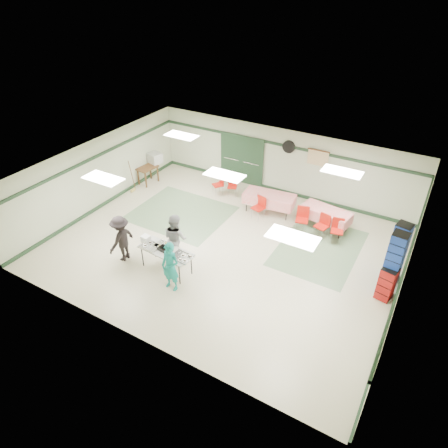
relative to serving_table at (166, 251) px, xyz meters
The scene contains 42 objects.
floor 2.27m from the serving_table, 64.33° to the left, with size 11.00×11.00×0.00m, color beige.
ceiling 2.93m from the serving_table, 64.33° to the left, with size 11.00×11.00×0.00m, color white.
wall_back 6.54m from the serving_table, 81.75° to the left, with size 11.00×11.00×0.00m, color #B8BFA3.
wall_front 2.80m from the serving_table, 69.93° to the right, with size 11.00×11.00×0.00m, color #B8BFA3.
wall_left 5.00m from the serving_table, 156.95° to the left, with size 9.00×9.00×0.00m, color #B8BFA3.
wall_right 6.75m from the serving_table, 16.81° to the left, with size 9.00×9.00×0.00m, color #B8BFA3.
trim_back 6.62m from the serving_table, 81.72° to the left, with size 11.00×0.06×0.10m, color #1E3823.
baseboard_back 6.51m from the serving_table, 81.72° to the left, with size 11.00×0.06×0.12m, color #1E3823.
trim_left 5.11m from the serving_table, 156.81° to the left, with size 9.00×0.06×0.10m, color #1E3823.
baseboard_left 4.98m from the serving_table, 156.81° to the left, with size 9.00×0.06×0.12m, color #1E3823.
trim_right 6.82m from the serving_table, 16.88° to the left, with size 9.00×0.06×0.10m, color #1E3823.
baseboard_right 6.72m from the serving_table, 16.88° to the left, with size 9.00×0.06×0.12m, color #1E3823.
green_patch_a 3.41m from the serving_table, 118.02° to the left, with size 3.50×3.00×0.01m, color gray.
green_patch_b 5.13m from the serving_table, 42.68° to the left, with size 2.50×3.50×0.01m, color gray.
double_door_left 6.52m from the serving_table, 101.22° to the left, with size 0.90×0.06×2.10m, color gray.
double_door_right 6.40m from the serving_table, 92.84° to the left, with size 0.90×0.06×2.10m, color gray.
door_frame 6.42m from the serving_table, 97.13° to the left, with size 2.00×0.03×2.15m, color #1E3823.
wall_fan 6.64m from the serving_table, 79.06° to the left, with size 0.50×0.50×0.10m, color black.
scroll_banner 6.93m from the serving_table, 69.13° to the left, with size 0.80×0.02×0.60m, color beige.
serving_table is the anchor object (origin of this frame).
sheet_tray_right 0.63m from the serving_table, ahead, with size 0.63×0.48×0.02m, color silver.
sheet_tray_mid 0.22m from the serving_table, 144.41° to the left, with size 0.54×0.41×0.02m, color silver.
sheet_tray_left 0.52m from the serving_table, behind, with size 0.58×0.44×0.02m, color silver.
baking_pan 0.09m from the serving_table, 121.49° to the right, with size 0.44×0.27×0.08m, color black.
foam_box_stack 0.79m from the serving_table, behind, with size 0.25×0.23×0.23m, color white.
volunteer_teal 0.85m from the serving_table, 43.37° to the right, with size 0.58×0.38×1.58m, color teal.
volunteer_grey 0.58m from the serving_table, 93.11° to the left, with size 0.82×0.64×1.69m, color gray.
volunteer_dark 1.56m from the serving_table, behind, with size 1.02×0.59×1.58m, color black.
dining_table_a 5.87m from the serving_table, 53.76° to the left, with size 1.83×1.05×0.77m.
dining_table_b 4.90m from the serving_table, 74.98° to the left, with size 1.98×1.04×0.77m.
chair_a 5.49m from the serving_table, 49.46° to the left, with size 0.50×0.50×0.88m.
chair_b 5.03m from the serving_table, 56.07° to the left, with size 0.53×0.53×0.93m.
chair_c 5.82m from the serving_table, 45.70° to the left, with size 0.48×0.48×0.86m.
chair_d 4.33m from the serving_table, 74.58° to the left, with size 0.50×0.50×0.88m.
chair_loose_a 5.24m from the serving_table, 96.35° to the left, with size 0.48×0.48×0.79m.
chair_loose_b 5.12m from the serving_table, 102.11° to the left, with size 0.53×0.53×0.82m.
crate_stack_blue_a 6.86m from the serving_table, 27.39° to the left, with size 0.42×0.42×1.91m, color navy.
crate_stack_red 6.44m from the serving_table, 19.13° to the left, with size 0.41×0.41×1.06m, color maroon.
crate_stack_blue_b 6.50m from the serving_table, 20.49° to the left, with size 0.41×0.41×2.12m, color navy.
printer_table 6.01m from the serving_table, 134.52° to the left, with size 0.66×0.93×0.74m.
office_printer 6.42m from the serving_table, 131.06° to the left, with size 0.54×0.47×0.42m, color #AFAEAA.
broom 5.48m from the serving_table, 141.62° to the left, with size 0.03×0.03×1.39m, color brown.
Camera 1 is at (5.42, -9.36, 8.07)m, focal length 32.00 mm.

